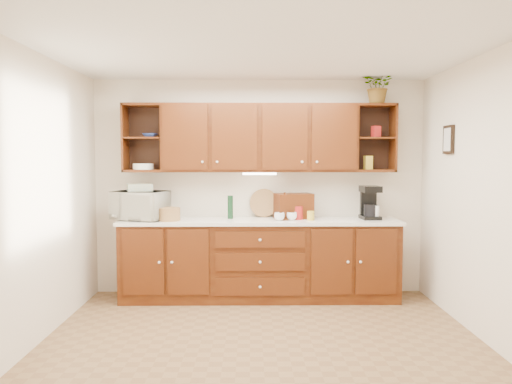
{
  "coord_description": "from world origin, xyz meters",
  "views": [
    {
      "loc": [
        -0.1,
        -4.35,
        1.67
      ],
      "look_at": [
        -0.05,
        1.15,
        1.28
      ],
      "focal_mm": 35.0,
      "sensor_mm": 36.0,
      "label": 1
    }
  ],
  "objects_px": {
    "microwave": "(140,205)",
    "coffee_maker": "(370,203)",
    "potted_plant": "(379,86)",
    "bread_box": "(294,206)"
  },
  "relations": [
    {
      "from": "bread_box",
      "to": "coffee_maker",
      "type": "distance_m",
      "value": 0.89
    },
    {
      "from": "microwave",
      "to": "coffee_maker",
      "type": "distance_m",
      "value": 2.69
    },
    {
      "from": "microwave",
      "to": "bread_box",
      "type": "height_order",
      "value": "microwave"
    },
    {
      "from": "microwave",
      "to": "bread_box",
      "type": "relative_size",
      "value": 1.42
    },
    {
      "from": "coffee_maker",
      "to": "potted_plant",
      "type": "xyz_separation_m",
      "value": [
        0.1,
        0.06,
        1.37
      ]
    },
    {
      "from": "microwave",
      "to": "bread_box",
      "type": "xyz_separation_m",
      "value": [
        1.8,
        0.09,
        -0.02
      ]
    },
    {
      "from": "microwave",
      "to": "coffee_maker",
      "type": "relative_size",
      "value": 1.54
    },
    {
      "from": "microwave",
      "to": "potted_plant",
      "type": "relative_size",
      "value": 1.48
    },
    {
      "from": "bread_box",
      "to": "coffee_maker",
      "type": "relative_size",
      "value": 1.09
    },
    {
      "from": "microwave",
      "to": "bread_box",
      "type": "distance_m",
      "value": 1.8
    }
  ]
}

